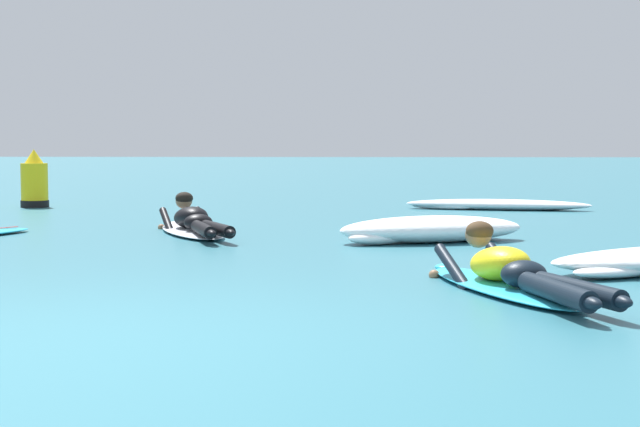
# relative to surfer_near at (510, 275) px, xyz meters

# --- Properties ---
(ground_plane) EXTENTS (120.00, 120.00, 0.00)m
(ground_plane) POSITION_rel_surfer_near_xyz_m (-2.59, 8.23, -0.14)
(ground_plane) COLOR #2D6B7A
(surfer_near) EXTENTS (1.24, 2.63, 0.55)m
(surfer_near) POSITION_rel_surfer_near_xyz_m (0.00, 0.00, 0.00)
(surfer_near) COLOR #2DB2D1
(surfer_near) RESTS_ON ground
(surfer_far) EXTENTS (1.43, 2.57, 0.54)m
(surfer_far) POSITION_rel_surfer_near_xyz_m (-3.15, 4.34, -0.00)
(surfer_far) COLOR silver
(surfer_far) RESTS_ON ground
(whitewater_front) EXTENTS (2.27, 1.43, 0.29)m
(whitewater_front) POSITION_rel_surfer_near_xyz_m (-0.35, 3.66, 0.00)
(whitewater_front) COLOR white
(whitewater_front) RESTS_ON ground
(whitewater_mid_left) EXTENTS (3.07, 1.06, 0.18)m
(whitewater_mid_left) POSITION_rel_surfer_near_xyz_m (1.05, 8.92, -0.05)
(whitewater_mid_left) COLOR white
(whitewater_mid_left) RESTS_ON ground
(channel_marker_buoy) EXTENTS (0.48, 0.48, 1.00)m
(channel_marker_buoy) POSITION_rel_surfer_near_xyz_m (-6.80, 9.15, 0.26)
(channel_marker_buoy) COLOR yellow
(channel_marker_buoy) RESTS_ON ground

